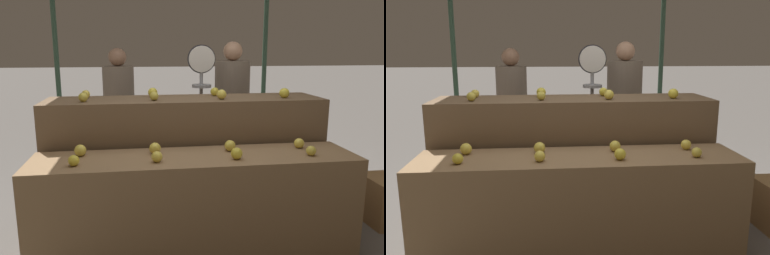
% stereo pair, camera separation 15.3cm
% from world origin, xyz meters
% --- Properties ---
extents(ground_plane, '(60.00, 60.00, 0.00)m').
position_xyz_m(ground_plane, '(0.00, 0.00, 0.00)').
color(ground_plane, '#66605B').
extents(display_counter_front, '(2.37, 0.55, 0.77)m').
position_xyz_m(display_counter_front, '(0.00, 0.00, 0.39)').
color(display_counter_front, olive).
rests_on(display_counter_front, ground_plane).
extents(display_counter_back, '(2.37, 0.55, 1.12)m').
position_xyz_m(display_counter_back, '(0.00, 0.60, 0.56)').
color(display_counter_back, brown).
rests_on(display_counter_back, ground_plane).
extents(apple_front_0, '(0.07, 0.07, 0.07)m').
position_xyz_m(apple_front_0, '(-0.84, -0.11, 0.81)').
color(apple_front_0, gold).
rests_on(apple_front_0, display_counter_front).
extents(apple_front_1, '(0.08, 0.08, 0.08)m').
position_xyz_m(apple_front_1, '(-0.29, -0.11, 0.81)').
color(apple_front_1, yellow).
rests_on(apple_front_1, display_counter_front).
extents(apple_front_2, '(0.08, 0.08, 0.08)m').
position_xyz_m(apple_front_2, '(0.27, -0.12, 0.81)').
color(apple_front_2, gold).
rests_on(apple_front_2, display_counter_front).
extents(apple_front_3, '(0.07, 0.07, 0.07)m').
position_xyz_m(apple_front_3, '(0.83, -0.11, 0.81)').
color(apple_front_3, gold).
rests_on(apple_front_3, display_counter_front).
extents(apple_front_4, '(0.09, 0.09, 0.09)m').
position_xyz_m(apple_front_4, '(-0.83, 0.12, 0.82)').
color(apple_front_4, yellow).
rests_on(apple_front_4, display_counter_front).
extents(apple_front_5, '(0.09, 0.09, 0.09)m').
position_xyz_m(apple_front_5, '(-0.29, 0.10, 0.82)').
color(apple_front_5, yellow).
rests_on(apple_front_5, display_counter_front).
extents(apple_front_6, '(0.08, 0.08, 0.08)m').
position_xyz_m(apple_front_6, '(0.28, 0.10, 0.81)').
color(apple_front_6, yellow).
rests_on(apple_front_6, display_counter_front).
extents(apple_front_7, '(0.08, 0.08, 0.08)m').
position_xyz_m(apple_front_7, '(0.84, 0.11, 0.81)').
color(apple_front_7, yellow).
rests_on(apple_front_7, display_counter_front).
extents(apple_back_0, '(0.08, 0.08, 0.08)m').
position_xyz_m(apple_back_0, '(-0.84, 0.48, 1.16)').
color(apple_back_0, gold).
rests_on(apple_back_0, display_counter_back).
extents(apple_back_1, '(0.07, 0.07, 0.07)m').
position_xyz_m(apple_back_1, '(-0.28, 0.49, 1.16)').
color(apple_back_1, gold).
rests_on(apple_back_1, display_counter_back).
extents(apple_back_2, '(0.08, 0.08, 0.08)m').
position_xyz_m(apple_back_2, '(0.29, 0.48, 1.16)').
color(apple_back_2, yellow).
rests_on(apple_back_2, display_counter_back).
extents(apple_back_3, '(0.09, 0.09, 0.09)m').
position_xyz_m(apple_back_3, '(0.85, 0.49, 1.16)').
color(apple_back_3, gold).
rests_on(apple_back_3, display_counter_back).
extents(apple_back_4, '(0.07, 0.07, 0.07)m').
position_xyz_m(apple_back_4, '(-0.85, 0.71, 1.16)').
color(apple_back_4, yellow).
rests_on(apple_back_4, display_counter_back).
extents(apple_back_5, '(0.08, 0.08, 0.08)m').
position_xyz_m(apple_back_5, '(-0.28, 0.72, 1.16)').
color(apple_back_5, gold).
rests_on(apple_back_5, display_counter_back).
extents(apple_back_6, '(0.08, 0.08, 0.08)m').
position_xyz_m(apple_back_6, '(0.28, 0.72, 1.16)').
color(apple_back_6, gold).
rests_on(apple_back_6, display_counter_back).
extents(produce_scale, '(0.29, 0.20, 1.58)m').
position_xyz_m(produce_scale, '(0.25, 1.24, 1.15)').
color(produce_scale, '#99999E').
rests_on(produce_scale, ground_plane).
extents(person_vendor_at_scale, '(0.48, 0.48, 1.62)m').
position_xyz_m(person_vendor_at_scale, '(0.66, 1.55, 0.92)').
color(person_vendor_at_scale, '#2D2D38').
rests_on(person_vendor_at_scale, ground_plane).
extents(person_customer_left, '(0.40, 0.40, 1.55)m').
position_xyz_m(person_customer_left, '(-0.62, 1.77, 0.89)').
color(person_customer_left, '#2D2D38').
rests_on(person_customer_left, ground_plane).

